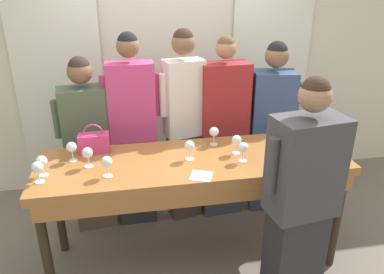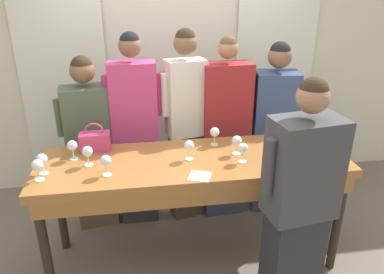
{
  "view_description": "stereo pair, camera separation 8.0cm",
  "coord_description": "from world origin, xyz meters",
  "px_view_note": "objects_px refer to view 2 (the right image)",
  "views": [
    {
      "loc": [
        -0.48,
        -2.55,
        2.26
      ],
      "look_at": [
        0.0,
        0.07,
        1.11
      ],
      "focal_mm": 35.0,
      "sensor_mm": 36.0,
      "label": 1
    },
    {
      "loc": [
        -0.41,
        -2.57,
        2.26
      ],
      "look_at": [
        0.0,
        0.07,
        1.11
      ],
      "focal_mm": 35.0,
      "sensor_mm": 36.0,
      "label": 2
    }
  ],
  "objects_px": {
    "wine_glass_center_right": "(37,166)",
    "wine_glass_near_host": "(87,152)",
    "wine_glass_front_left": "(72,146)",
    "guest_striped_shirt": "(225,130)",
    "guest_navy_coat": "(273,129)",
    "host_pouring": "(298,207)",
    "wine_glass_center_mid": "(106,161)",
    "tasting_bar": "(194,171)",
    "guest_olive_jacket": "(91,144)",
    "wine_bottle": "(301,148)",
    "wine_glass_by_bottle": "(243,149)",
    "potted_plant": "(325,146)",
    "guest_cream_sweater": "(186,124)",
    "wine_glass_back_right": "(308,153)",
    "wine_glass_back_mid": "(237,141)",
    "wine_glass_front_mid": "(215,133)",
    "handbag": "(95,141)",
    "wine_glass_front_right": "(189,146)",
    "guest_pink_top": "(135,131)",
    "wine_glass_center_left": "(287,139)",
    "wine_glass_back_left": "(42,160)"
  },
  "relations": [
    {
      "from": "wine_glass_front_left",
      "to": "wine_glass_center_right",
      "type": "height_order",
      "value": "same"
    },
    {
      "from": "handbag",
      "to": "wine_glass_front_mid",
      "type": "bearing_deg",
      "value": -2.25
    },
    {
      "from": "wine_glass_center_left",
      "to": "guest_olive_jacket",
      "type": "distance_m",
      "value": 1.75
    },
    {
      "from": "wine_glass_center_mid",
      "to": "potted_plant",
      "type": "xyz_separation_m",
      "value": [
        2.35,
        1.23,
        -0.6
      ]
    },
    {
      "from": "wine_bottle",
      "to": "wine_glass_center_mid",
      "type": "xyz_separation_m",
      "value": [
        -1.45,
        -0.0,
        -0.0
      ]
    },
    {
      "from": "wine_glass_front_left",
      "to": "wine_glass_center_right",
      "type": "bearing_deg",
      "value": -122.74
    },
    {
      "from": "wine_glass_front_left",
      "to": "wine_glass_front_mid",
      "type": "distance_m",
      "value": 1.13
    },
    {
      "from": "wine_bottle",
      "to": "wine_glass_near_host",
      "type": "distance_m",
      "value": 1.6
    },
    {
      "from": "wine_glass_center_mid",
      "to": "wine_glass_back_left",
      "type": "distance_m",
      "value": 0.46
    },
    {
      "from": "wine_glass_front_left",
      "to": "guest_olive_jacket",
      "type": "relative_size",
      "value": 0.09
    },
    {
      "from": "wine_glass_center_right",
      "to": "wine_glass_near_host",
      "type": "distance_m",
      "value": 0.36
    },
    {
      "from": "host_pouring",
      "to": "wine_glass_center_mid",
      "type": "bearing_deg",
      "value": 158.89
    },
    {
      "from": "wine_glass_back_right",
      "to": "wine_glass_near_host",
      "type": "relative_size",
      "value": 1.0
    },
    {
      "from": "wine_glass_center_mid",
      "to": "wine_glass_near_host",
      "type": "bearing_deg",
      "value": 129.33
    },
    {
      "from": "host_pouring",
      "to": "wine_glass_back_right",
      "type": "bearing_deg",
      "value": 60.75
    },
    {
      "from": "wine_glass_center_left",
      "to": "guest_cream_sweater",
      "type": "height_order",
      "value": "guest_cream_sweater"
    },
    {
      "from": "wine_glass_back_mid",
      "to": "guest_navy_coat",
      "type": "relative_size",
      "value": 0.09
    },
    {
      "from": "wine_glass_front_left",
      "to": "potted_plant",
      "type": "height_order",
      "value": "wine_glass_front_left"
    },
    {
      "from": "wine_glass_front_mid",
      "to": "handbag",
      "type": "bearing_deg",
      "value": 177.75
    },
    {
      "from": "wine_glass_back_mid",
      "to": "guest_pink_top",
      "type": "height_order",
      "value": "guest_pink_top"
    },
    {
      "from": "wine_glass_front_left",
      "to": "guest_striped_shirt",
      "type": "distance_m",
      "value": 1.43
    },
    {
      "from": "wine_glass_front_left",
      "to": "host_pouring",
      "type": "distance_m",
      "value": 1.7
    },
    {
      "from": "wine_glass_back_left",
      "to": "wine_glass_near_host",
      "type": "distance_m",
      "value": 0.32
    },
    {
      "from": "wine_glass_front_mid",
      "to": "guest_olive_jacket",
      "type": "height_order",
      "value": "guest_olive_jacket"
    },
    {
      "from": "wine_bottle",
      "to": "wine_glass_back_left",
      "type": "bearing_deg",
      "value": 177.35
    },
    {
      "from": "wine_glass_back_left",
      "to": "guest_cream_sweater",
      "type": "distance_m",
      "value": 1.34
    },
    {
      "from": "wine_glass_front_mid",
      "to": "wine_glass_back_mid",
      "type": "bearing_deg",
      "value": -55.47
    },
    {
      "from": "wine_bottle",
      "to": "wine_glass_by_bottle",
      "type": "xyz_separation_m",
      "value": [
        -0.44,
        0.05,
        -0.0
      ]
    },
    {
      "from": "guest_striped_shirt",
      "to": "potted_plant",
      "type": "bearing_deg",
      "value": 17.41
    },
    {
      "from": "tasting_bar",
      "to": "guest_olive_jacket",
      "type": "distance_m",
      "value": 1.08
    },
    {
      "from": "wine_glass_back_right",
      "to": "guest_striped_shirt",
      "type": "height_order",
      "value": "guest_striped_shirt"
    },
    {
      "from": "handbag",
      "to": "wine_glass_back_right",
      "type": "distance_m",
      "value": 1.65
    },
    {
      "from": "wine_glass_front_left",
      "to": "tasting_bar",
      "type": "bearing_deg",
      "value": -9.45
    },
    {
      "from": "wine_glass_by_bottle",
      "to": "guest_olive_jacket",
      "type": "bearing_deg",
      "value": 147.69
    },
    {
      "from": "guest_navy_coat",
      "to": "potted_plant",
      "type": "distance_m",
      "value": 1.0
    },
    {
      "from": "wine_glass_center_mid",
      "to": "wine_glass_center_right",
      "type": "distance_m",
      "value": 0.46
    },
    {
      "from": "wine_glass_front_left",
      "to": "wine_glass_front_right",
      "type": "relative_size",
      "value": 1.0
    },
    {
      "from": "wine_glass_back_right",
      "to": "guest_pink_top",
      "type": "height_order",
      "value": "guest_pink_top"
    },
    {
      "from": "wine_glass_back_right",
      "to": "wine_glass_near_host",
      "type": "height_order",
      "value": "same"
    },
    {
      "from": "wine_glass_front_right",
      "to": "guest_navy_coat",
      "type": "bearing_deg",
      "value": 35.5
    },
    {
      "from": "wine_glass_back_left",
      "to": "guest_olive_jacket",
      "type": "height_order",
      "value": "guest_olive_jacket"
    },
    {
      "from": "guest_cream_sweater",
      "to": "potted_plant",
      "type": "bearing_deg",
      "value": 13.65
    },
    {
      "from": "wine_glass_by_bottle",
      "to": "host_pouring",
      "type": "bearing_deg",
      "value": -66.55
    },
    {
      "from": "wine_glass_center_right",
      "to": "wine_glass_back_right",
      "type": "bearing_deg",
      "value": -2.72
    },
    {
      "from": "guest_navy_coat",
      "to": "host_pouring",
      "type": "distance_m",
      "value": 1.33
    },
    {
      "from": "tasting_bar",
      "to": "guest_navy_coat",
      "type": "relative_size",
      "value": 1.38
    },
    {
      "from": "host_pouring",
      "to": "potted_plant",
      "type": "relative_size",
      "value": 2.13
    },
    {
      "from": "wine_glass_front_left",
      "to": "wine_glass_front_right",
      "type": "distance_m",
      "value": 0.89
    },
    {
      "from": "wine_glass_front_right",
      "to": "guest_striped_shirt",
      "type": "bearing_deg",
      "value": 56.1
    },
    {
      "from": "wine_glass_front_mid",
      "to": "wine_glass_center_mid",
      "type": "distance_m",
      "value": 0.95
    }
  ]
}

